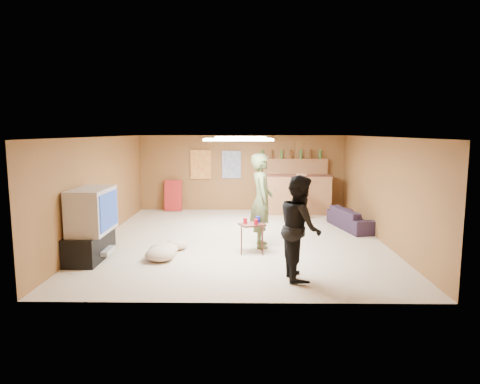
{
  "coord_description": "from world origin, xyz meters",
  "views": [
    {
      "loc": [
        0.13,
        -9.04,
        2.31
      ],
      "look_at": [
        0.0,
        0.2,
        1.0
      ],
      "focal_mm": 32.0,
      "sensor_mm": 36.0,
      "label": 1
    }
  ],
  "objects_px": {
    "person_black": "(300,227)",
    "bar_counter": "(294,194)",
    "tv_body": "(92,210)",
    "sofa": "(353,219)",
    "person_olive": "(261,200)",
    "tray_table": "(252,238)"
  },
  "relations": [
    {
      "from": "bar_counter",
      "to": "sofa",
      "type": "height_order",
      "value": "bar_counter"
    },
    {
      "from": "tv_body",
      "to": "sofa",
      "type": "height_order",
      "value": "tv_body"
    },
    {
      "from": "tv_body",
      "to": "sofa",
      "type": "distance_m",
      "value": 5.96
    },
    {
      "from": "bar_counter",
      "to": "person_olive",
      "type": "height_order",
      "value": "person_olive"
    },
    {
      "from": "tv_body",
      "to": "bar_counter",
      "type": "height_order",
      "value": "tv_body"
    },
    {
      "from": "tv_body",
      "to": "tray_table",
      "type": "height_order",
      "value": "tv_body"
    },
    {
      "from": "person_olive",
      "to": "tray_table",
      "type": "bearing_deg",
      "value": 154.77
    },
    {
      "from": "tv_body",
      "to": "bar_counter",
      "type": "distance_m",
      "value": 6.09
    },
    {
      "from": "bar_counter",
      "to": "tv_body",
      "type": "bearing_deg",
      "value": -133.0
    },
    {
      "from": "person_olive",
      "to": "person_black",
      "type": "height_order",
      "value": "person_olive"
    },
    {
      "from": "person_olive",
      "to": "tray_table",
      "type": "xyz_separation_m",
      "value": [
        -0.19,
        -0.49,
        -0.66
      ]
    },
    {
      "from": "bar_counter",
      "to": "tray_table",
      "type": "xyz_separation_m",
      "value": [
        -1.25,
        -4.04,
        -0.26
      ]
    },
    {
      "from": "bar_counter",
      "to": "sofa",
      "type": "distance_m",
      "value": 2.28
    },
    {
      "from": "tv_body",
      "to": "person_olive",
      "type": "bearing_deg",
      "value": 16.29
    },
    {
      "from": "sofa",
      "to": "tray_table",
      "type": "bearing_deg",
      "value": 118.62
    },
    {
      "from": "tv_body",
      "to": "tray_table",
      "type": "bearing_deg",
      "value": 8.03
    },
    {
      "from": "tv_body",
      "to": "person_olive",
      "type": "distance_m",
      "value": 3.22
    },
    {
      "from": "person_olive",
      "to": "person_black",
      "type": "distance_m",
      "value": 1.96
    },
    {
      "from": "person_black",
      "to": "bar_counter",
      "type": "bearing_deg",
      "value": -10.53
    },
    {
      "from": "sofa",
      "to": "tray_table",
      "type": "xyz_separation_m",
      "value": [
        -2.45,
        -2.13,
        0.04
      ]
    },
    {
      "from": "tv_body",
      "to": "tray_table",
      "type": "xyz_separation_m",
      "value": [
        2.9,
        0.41,
        -0.61
      ]
    },
    {
      "from": "bar_counter",
      "to": "person_olive",
      "type": "xyz_separation_m",
      "value": [
        -1.06,
        -3.55,
        0.39
      ]
    }
  ]
}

